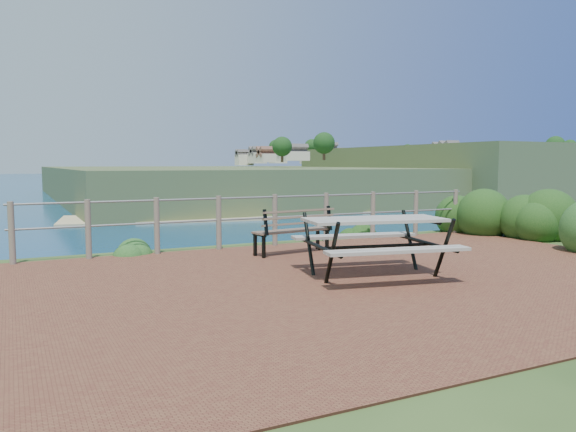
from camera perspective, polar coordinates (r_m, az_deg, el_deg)
name	(u,v)px	position (r m, az deg, el deg)	size (l,w,h in m)	color
ground	(375,278)	(8.11, 8.81, -6.20)	(10.00, 7.00, 0.12)	brown
ocean	(24,168)	(206.54, -25.21, 4.42)	(1200.00, 1200.00, 0.00)	navy
safety_railing	(275,217)	(10.90, -1.34, -0.12)	(9.40, 0.10, 1.00)	#6B5B4C
distant_bay	(428,170)	(274.39, 13.99, 4.56)	(290.00, 232.36, 24.00)	#455C2E
picnic_table	(374,241)	(8.05, 8.76, -2.48)	(2.07, 1.68, 0.83)	#9A968A
park_bench	(292,224)	(9.94, 0.42, -0.78)	(1.52, 0.58, 0.83)	brown
shrub_right_front	(544,239)	(13.25, 24.58, -2.13)	(1.45, 1.45, 2.06)	#143E13
shrub_right_edge	(466,233)	(13.65, 17.62, -1.68)	(1.25, 1.25, 1.78)	#143E13
shrub_lip_west	(129,254)	(10.47, -15.86, -3.72)	(0.66, 0.66, 0.36)	#1D4E1D
shrub_lip_east	(356,236)	(12.70, 6.89, -1.98)	(0.68, 0.68, 0.38)	#143E13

